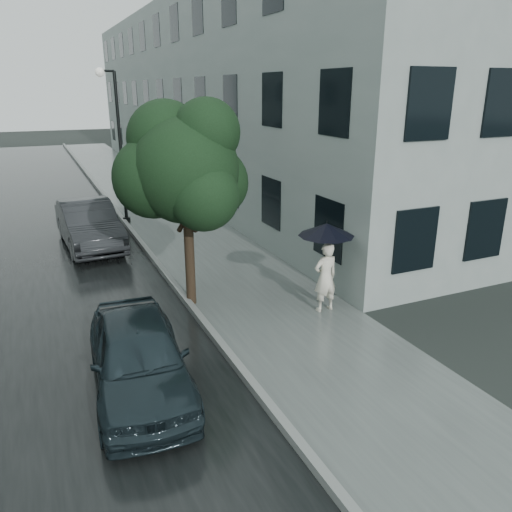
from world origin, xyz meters
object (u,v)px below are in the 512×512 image
lamp_post (116,138)px  car_far (89,224)px  street_tree (184,168)px  pedestrian (325,277)px  car_near (139,356)px

lamp_post → car_far: size_ratio=1.25×
street_tree → lamp_post: 8.22m
street_tree → lamp_post: bearing=90.9°
lamp_post → car_far: lamp_post is taller
street_tree → car_far: street_tree is taller
street_tree → car_far: 6.37m
pedestrian → street_tree: bearing=-35.8°
pedestrian → street_tree: (-2.70, 1.76, 2.41)m
lamp_post → car_near: (-1.75, -11.47, -2.53)m
pedestrian → car_far: (-4.35, 7.38, -0.08)m
car_near → pedestrian: bearing=22.8°
pedestrian → street_tree: size_ratio=0.34×
car_far → lamp_post: bearing=56.5°
lamp_post → car_near: size_ratio=1.46×
pedestrian → car_near: bearing=15.4°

